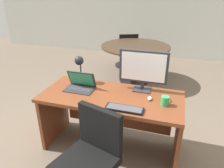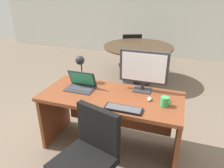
# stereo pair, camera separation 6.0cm
# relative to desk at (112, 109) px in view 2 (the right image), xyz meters

# --- Properties ---
(ground) EXTENTS (12.00, 12.00, 0.00)m
(ground) POSITION_rel_desk_xyz_m (0.00, 1.46, -0.52)
(ground) COLOR #6B5B4C
(back_wall) EXTENTS (10.00, 0.10, 2.80)m
(back_wall) POSITION_rel_desk_xyz_m (0.00, 4.04, 0.88)
(back_wall) COLOR silver
(back_wall) RESTS_ON ground
(desk) EXTENTS (1.56, 0.69, 0.72)m
(desk) POSITION_rel_desk_xyz_m (0.00, 0.00, 0.00)
(desk) COLOR brown
(desk) RESTS_ON ground
(monitor) EXTENTS (0.54, 0.16, 0.47)m
(monitor) POSITION_rel_desk_xyz_m (0.30, 0.18, 0.48)
(monitor) COLOR #2D2D33
(monitor) RESTS_ON desk
(laptop) EXTENTS (0.33, 0.23, 0.21)m
(laptop) POSITION_rel_desk_xyz_m (-0.39, 0.02, 0.27)
(laptop) COLOR #2D2D33
(laptop) RESTS_ON desk
(keyboard) EXTENTS (0.37, 0.13, 0.02)m
(keyboard) POSITION_rel_desk_xyz_m (0.22, -0.30, 0.22)
(keyboard) COLOR black
(keyboard) RESTS_ON desk
(mouse) EXTENTS (0.04, 0.08, 0.03)m
(mouse) POSITION_rel_desk_xyz_m (0.42, -0.03, 0.22)
(mouse) COLOR silver
(mouse) RESTS_ON desk
(desk_lamp) EXTENTS (0.12, 0.14, 0.34)m
(desk_lamp) POSITION_rel_desk_xyz_m (-0.48, 0.19, 0.45)
(desk_lamp) COLOR black
(desk_lamp) RESTS_ON desk
(coffee_mug) EXTENTS (0.11, 0.08, 0.10)m
(coffee_mug) POSITION_rel_desk_xyz_m (0.58, -0.09, 0.26)
(coffee_mug) COLOR green
(coffee_mug) RESTS_ON desk
(office_chair) EXTENTS (0.57, 0.59, 0.88)m
(office_chair) POSITION_rel_desk_xyz_m (0.02, -0.74, -0.15)
(office_chair) COLOR black
(office_chair) RESTS_ON ground
(meeting_table) EXTENTS (1.36, 1.36, 0.76)m
(meeting_table) POSITION_rel_desk_xyz_m (-0.15, 2.05, 0.06)
(meeting_table) COLOR black
(meeting_table) RESTS_ON ground
(meeting_chair_near) EXTENTS (0.61, 0.62, 0.83)m
(meeting_chair_near) POSITION_rel_desk_xyz_m (-0.51, 2.86, -0.19)
(meeting_chair_near) COLOR black
(meeting_chair_near) RESTS_ON ground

